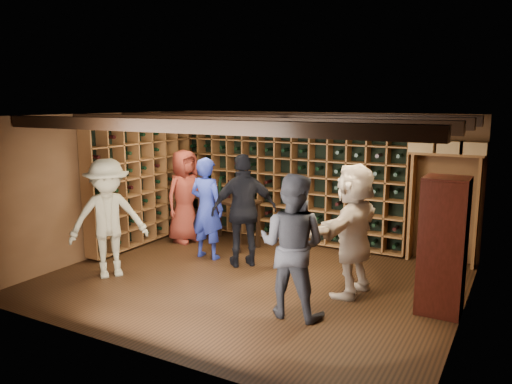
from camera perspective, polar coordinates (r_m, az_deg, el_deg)
The scene contains 13 objects.
ground at distance 7.74m, azimuth -0.72°, elevation -10.11°, with size 6.00×6.00×0.00m, color black.
room_shell at distance 7.30m, azimuth -0.56°, elevation 8.10°, with size 6.00×6.00×6.00m.
wine_rack_back at distance 9.69m, azimuth 3.38°, elevation 1.10°, with size 4.65×0.30×2.20m.
wine_rack_left at distance 9.72m, azimuth -12.93°, elevation 0.88°, with size 0.30×2.65×2.20m.
crate_shelf at distance 8.78m, azimuth 20.94°, elevation 2.22°, with size 1.20×0.32×2.07m.
display_cabinet at distance 6.82m, azimuth 20.52°, elevation -6.08°, with size 0.55×0.50×1.75m.
man_blue_shirt at distance 8.65m, azimuth -5.65°, elevation -1.86°, with size 0.64×0.42×1.77m, color navy.
man_grey_suit at distance 6.32m, azimuth 4.14°, elevation -6.13°, with size 0.89×0.69×1.83m, color #222227.
guest_red_floral at distance 9.72m, azimuth -8.11°, elevation -0.46°, with size 0.88×0.57×1.80m, color maroon.
guest_woman_black at distance 8.19m, azimuth -1.35°, elevation -2.15°, with size 1.10×0.46×1.87m, color black.
guest_khaki at distance 8.02m, azimuth -16.53°, elevation -2.91°, with size 1.19×0.69×1.85m, color #7D7256.
guest_beige at distance 7.11m, azimuth 11.05°, elevation -4.25°, with size 1.74×0.55×1.87m, color tan.
tasting_table at distance 9.45m, azimuth -3.19°, elevation -1.37°, with size 1.30×0.89×1.18m.
Camera 1 is at (3.59, -6.30, 2.71)m, focal length 35.00 mm.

